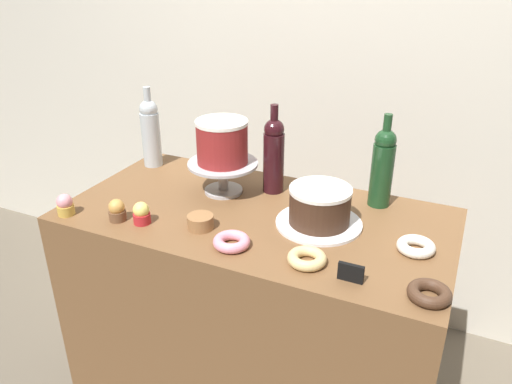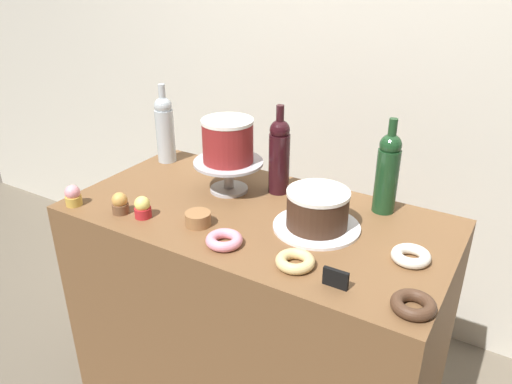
# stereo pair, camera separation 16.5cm
# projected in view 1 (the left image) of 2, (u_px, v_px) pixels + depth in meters

# --- Properties ---
(back_wall) EXTENTS (6.00, 0.05, 2.60)m
(back_wall) POSITION_uv_depth(u_px,v_px,m) (339.00, 58.00, 2.27)
(back_wall) COLOR beige
(back_wall) RESTS_ON ground_plane
(display_counter) EXTENTS (1.30, 0.67, 0.94)m
(display_counter) POSITION_uv_depth(u_px,v_px,m) (256.00, 323.00, 1.89)
(display_counter) COLOR brown
(display_counter) RESTS_ON ground_plane
(cake_stand_pedestal) EXTENTS (0.25, 0.25, 0.12)m
(cake_stand_pedestal) POSITION_uv_depth(u_px,v_px,m) (223.00, 172.00, 1.80)
(cake_stand_pedestal) COLOR #B2B2B7
(cake_stand_pedestal) RESTS_ON display_counter
(white_layer_cake) EXTENTS (0.18, 0.18, 0.15)m
(white_layer_cake) POSITION_uv_depth(u_px,v_px,m) (222.00, 142.00, 1.75)
(white_layer_cake) COLOR maroon
(white_layer_cake) RESTS_ON cake_stand_pedestal
(silver_serving_platter) EXTENTS (0.28, 0.28, 0.01)m
(silver_serving_platter) POSITION_uv_depth(u_px,v_px,m) (319.00, 223.00, 1.62)
(silver_serving_platter) COLOR white
(silver_serving_platter) RESTS_ON display_counter
(chocolate_round_cake) EXTENTS (0.20, 0.20, 0.12)m
(chocolate_round_cake) POSITION_uv_depth(u_px,v_px,m) (320.00, 205.00, 1.59)
(chocolate_round_cake) COLOR #3D2619
(chocolate_round_cake) RESTS_ON silver_serving_platter
(wine_bottle_dark_red) EXTENTS (0.08, 0.08, 0.33)m
(wine_bottle_dark_red) POSITION_uv_depth(u_px,v_px,m) (274.00, 154.00, 1.79)
(wine_bottle_dark_red) COLOR black
(wine_bottle_dark_red) RESTS_ON display_counter
(wine_bottle_clear) EXTENTS (0.08, 0.08, 0.33)m
(wine_bottle_clear) POSITION_uv_depth(u_px,v_px,m) (151.00, 132.00, 2.01)
(wine_bottle_clear) COLOR #B2BCC1
(wine_bottle_clear) RESTS_ON display_counter
(wine_bottle_green) EXTENTS (0.08, 0.08, 0.33)m
(wine_bottle_green) POSITION_uv_depth(u_px,v_px,m) (383.00, 166.00, 1.69)
(wine_bottle_green) COLOR #193D1E
(wine_bottle_green) RESTS_ON display_counter
(cupcake_strawberry) EXTENTS (0.06, 0.06, 0.07)m
(cupcake_strawberry) POSITION_uv_depth(u_px,v_px,m) (65.00, 205.00, 1.67)
(cupcake_strawberry) COLOR gold
(cupcake_strawberry) RESTS_ON display_counter
(cupcake_caramel) EXTENTS (0.06, 0.06, 0.07)m
(cupcake_caramel) POSITION_uv_depth(u_px,v_px,m) (117.00, 211.00, 1.63)
(cupcake_caramel) COLOR brown
(cupcake_caramel) RESTS_ON display_counter
(cupcake_lemon) EXTENTS (0.06, 0.06, 0.07)m
(cupcake_lemon) POSITION_uv_depth(u_px,v_px,m) (141.00, 213.00, 1.61)
(cupcake_lemon) COLOR red
(cupcake_lemon) RESTS_ON display_counter
(donut_sugar) EXTENTS (0.11, 0.11, 0.03)m
(donut_sugar) POSITION_uv_depth(u_px,v_px,m) (416.00, 247.00, 1.47)
(donut_sugar) COLOR silver
(donut_sugar) RESTS_ON display_counter
(donut_glazed) EXTENTS (0.11, 0.11, 0.03)m
(donut_glazed) POSITION_uv_depth(u_px,v_px,m) (307.00, 258.00, 1.41)
(donut_glazed) COLOR #E0C17F
(donut_glazed) RESTS_ON display_counter
(donut_chocolate) EXTENTS (0.11, 0.11, 0.03)m
(donut_chocolate) POSITION_uv_depth(u_px,v_px,m) (429.00, 293.00, 1.27)
(donut_chocolate) COLOR #472D1E
(donut_chocolate) RESTS_ON display_counter
(donut_pink) EXTENTS (0.11, 0.11, 0.03)m
(donut_pink) POSITION_uv_depth(u_px,v_px,m) (232.00, 242.00, 1.49)
(donut_pink) COLOR pink
(donut_pink) RESTS_ON display_counter
(cookie_stack) EXTENTS (0.08, 0.08, 0.04)m
(cookie_stack) POSITION_uv_depth(u_px,v_px,m) (200.00, 222.00, 1.59)
(cookie_stack) COLOR olive
(cookie_stack) RESTS_ON display_counter
(price_sign_chalkboard) EXTENTS (0.07, 0.01, 0.05)m
(price_sign_chalkboard) POSITION_uv_depth(u_px,v_px,m) (351.00, 273.00, 1.33)
(price_sign_chalkboard) COLOR black
(price_sign_chalkboard) RESTS_ON display_counter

